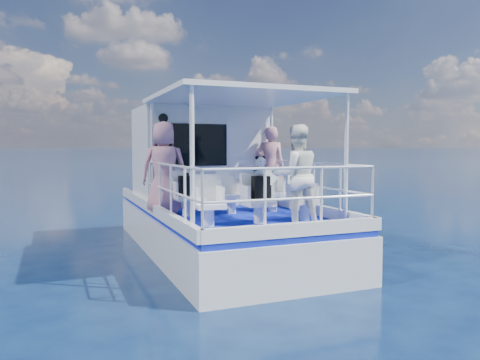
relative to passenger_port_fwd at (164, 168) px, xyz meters
name	(u,v)px	position (x,y,z in m)	size (l,w,h in m)	color
ground	(235,260)	(1.25, -0.58, -1.80)	(2000.00, 2000.00, 0.00)	#081A40
hull	(218,250)	(1.25, 0.42, -1.80)	(3.00, 7.00, 1.60)	white
deck	(218,211)	(1.25, 0.42, -0.95)	(2.90, 6.90, 0.10)	#0A168E
cabin	(200,156)	(1.25, 1.72, 0.20)	(2.85, 2.00, 2.20)	white
canopy	(239,97)	(1.25, -0.78, 1.34)	(3.00, 3.20, 0.08)	white
canopy_posts	(240,158)	(1.25, -0.83, 0.20)	(2.77, 2.97, 2.20)	white
railings	(247,191)	(1.25, -1.15, -0.40)	(2.84, 3.59, 1.00)	white
seat_port_fwd	(187,206)	(0.35, -0.38, -0.71)	(0.48, 0.46, 0.38)	white
seat_center_fwd	(231,204)	(1.25, -0.38, -0.71)	(0.48, 0.46, 0.38)	white
seat_stbd_fwd	(273,202)	(2.15, -0.38, -0.71)	(0.48, 0.46, 0.38)	white
seat_port_aft	(209,215)	(0.35, -1.68, -0.71)	(0.48, 0.46, 0.38)	white
seat_center_aft	(259,212)	(1.25, -1.68, -0.71)	(0.48, 0.46, 0.38)	white
seat_stbd_aft	(305,209)	(2.15, -1.68, -0.71)	(0.48, 0.46, 0.38)	white
passenger_port_fwd	(164,168)	(0.00, 0.00, 0.00)	(0.67, 0.48, 1.80)	#D18794
passenger_stbd_fwd	(270,166)	(2.50, 0.47, -0.02)	(0.64, 0.42, 1.76)	#CC848C
passenger_stbd_aft	(296,176)	(1.67, -2.22, -0.07)	(0.81, 0.63, 1.67)	white
backpack_port	(187,186)	(0.33, -0.44, -0.33)	(0.29, 0.17, 0.39)	black
backpack_center	(261,189)	(1.28, -1.70, -0.31)	(0.29, 0.16, 0.43)	black
compact_camera	(186,174)	(0.31, -0.46, -0.11)	(0.10, 0.06, 0.06)	black
panda	(260,166)	(1.28, -1.67, 0.08)	(0.22, 0.18, 0.34)	silver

